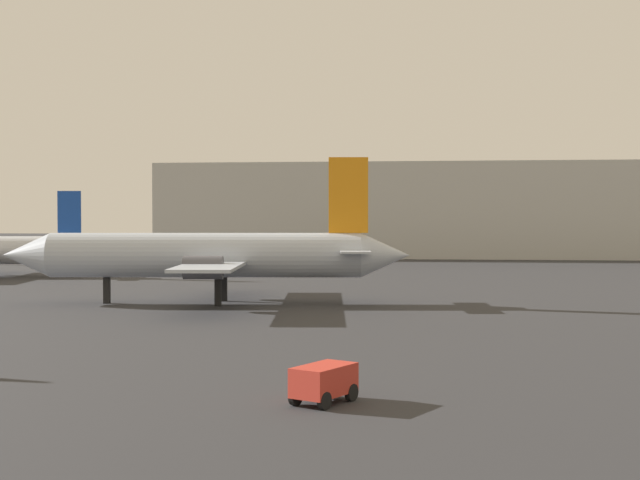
{
  "coord_description": "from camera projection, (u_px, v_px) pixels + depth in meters",
  "views": [
    {
      "loc": [
        -1.66,
        -13.09,
        6.38
      ],
      "look_at": [
        -7.94,
        41.67,
        4.9
      ],
      "focal_mm": 49.54,
      "sensor_mm": 36.0,
      "label": 1
    }
  ],
  "objects": [
    {
      "name": "airplane_distant",
      "position": [
        209.0,
        255.0,
        64.38
      ],
      "size": [
        30.0,
        23.13,
        10.67
      ],
      "rotation": [
        0.0,
        0.0,
        3.24
      ],
      "color": "#B2BCCC",
      "rests_on": "ground_plane"
    },
    {
      "name": "baggage_cart",
      "position": [
        324.0,
        381.0,
        30.06
      ],
      "size": [
        2.27,
        2.73,
        1.3
      ],
      "rotation": [
        0.0,
        0.0,
        4.23
      ],
      "color": "red",
      "rests_on": "ground_plane"
    },
    {
      "name": "terminal_building",
      "position": [
        416.0,
        211.0,
        142.32
      ],
      "size": [
        80.15,
        23.84,
        14.55
      ],
      "primitive_type": "cube",
      "color": "#B7B7B2",
      "rests_on": "ground_plane"
    }
  ]
}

